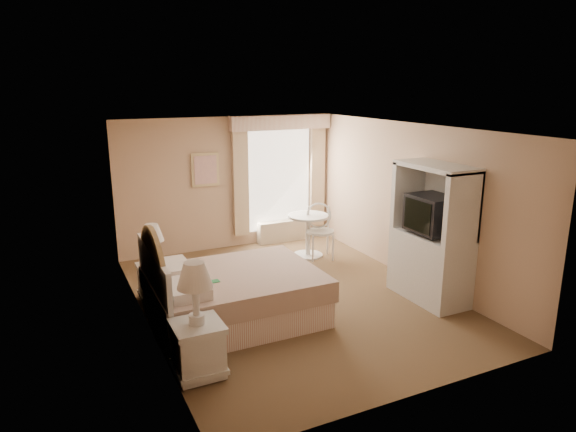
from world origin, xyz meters
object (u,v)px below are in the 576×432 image
round_table (308,229)px  nightstand_near (197,335)px  nightstand_far (154,272)px  bed (227,295)px  cafe_chair (320,226)px  armoire (432,244)px

round_table → nightstand_near: bearing=-134.3°
nightstand_far → bed: bearing=-56.9°
bed → nightstand_far: (-0.72, 1.11, 0.06)m
round_table → cafe_chair: bearing=-39.8°
nightstand_near → cafe_chair: 4.24m
round_table → armoire: size_ratio=0.39×
bed → nightstand_near: 1.35m
bed → armoire: size_ratio=1.10×
bed → cafe_chair: bearing=36.3°
nightstand_far → cafe_chair: size_ratio=1.14×
nightstand_far → cafe_chair: (3.11, 0.64, 0.15)m
nightstand_far → round_table: size_ratio=1.45×
bed → nightstand_near: size_ratio=1.71×
nightstand_near → cafe_chair: (3.11, 2.88, 0.09)m
nightstand_near → round_table: (2.94, 3.02, 0.04)m
bed → cafe_chair: size_ratio=2.21×
nightstand_near → cafe_chair: nightstand_near is taller
cafe_chair → nightstand_far: bearing=-153.2°
nightstand_far → round_table: (2.94, 0.78, 0.09)m
cafe_chair → armoire: size_ratio=0.50×
nightstand_near → nightstand_far: (0.00, 2.24, -0.06)m
cafe_chair → armoire: bearing=-61.6°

